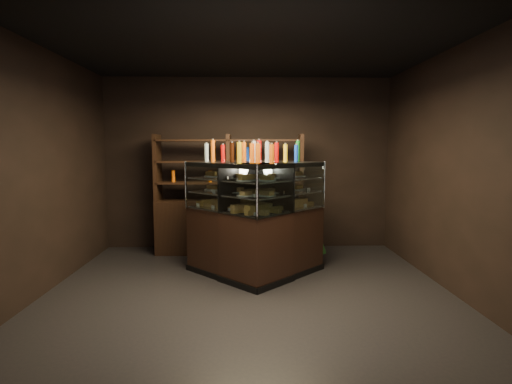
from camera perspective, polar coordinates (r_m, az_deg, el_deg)
The scene contains 7 objects.
ground at distance 4.92m, azimuth -1.03°, elevation -14.89°, with size 5.00×5.00×0.00m, color black.
room_shell at distance 4.59m, azimuth -1.08°, elevation 8.35°, with size 5.02×5.02×3.01m.
display_case at distance 5.59m, azimuth -0.05°, elevation -6.62°, with size 2.04×1.55×1.59m.
food_display at distance 5.47m, azimuth -0.05°, elevation 0.15°, with size 1.57×1.05×0.48m.
bottles_top at distance 5.45m, azimuth -0.05°, elevation 5.72°, with size 1.39×0.91×0.30m.
potted_conifer at distance 6.22m, azimuth 8.38°, elevation -6.14°, with size 0.36×0.36×0.78m.
back_shelving at distance 6.74m, azimuth -3.84°, elevation -3.73°, with size 2.46×0.52×2.00m.
Camera 1 is at (-0.03, -4.58, 1.78)m, focal length 28.00 mm.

